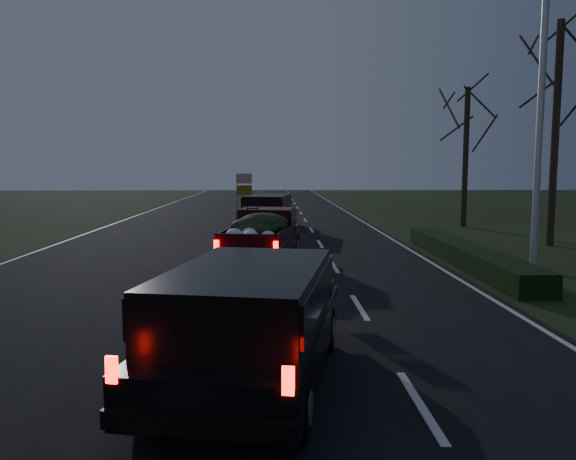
# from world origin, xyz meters

# --- Properties ---
(ground) EXTENTS (120.00, 120.00, 0.00)m
(ground) POSITION_xyz_m (0.00, 0.00, 0.00)
(ground) COLOR black
(ground) RESTS_ON ground
(road_asphalt) EXTENTS (14.00, 120.00, 0.02)m
(road_asphalt) POSITION_xyz_m (0.00, 0.00, 0.01)
(road_asphalt) COLOR black
(road_asphalt) RESTS_ON ground
(hedge_row) EXTENTS (1.00, 10.00, 0.60)m
(hedge_row) POSITION_xyz_m (7.80, 3.00, 0.30)
(hedge_row) COLOR black
(hedge_row) RESTS_ON ground
(light_pole) EXTENTS (0.50, 0.90, 9.16)m
(light_pole) POSITION_xyz_m (9.50, 2.00, 5.48)
(light_pole) COLOR silver
(light_pole) RESTS_ON ground
(bare_tree_mid) EXTENTS (3.60, 3.60, 8.50)m
(bare_tree_mid) POSITION_xyz_m (12.50, 7.00, 6.35)
(bare_tree_mid) COLOR black
(bare_tree_mid) RESTS_ON ground
(bare_tree_far) EXTENTS (3.60, 3.60, 7.00)m
(bare_tree_far) POSITION_xyz_m (11.50, 14.00, 5.23)
(bare_tree_far) COLOR black
(bare_tree_far) RESTS_ON ground
(pickup_truck) EXTENTS (2.59, 5.04, 2.52)m
(pickup_truck) POSITION_xyz_m (1.41, 3.47, 0.94)
(pickup_truck) COLOR #37070A
(pickup_truck) RESTS_ON ground
(lead_suv) EXTENTS (2.70, 4.97, 1.36)m
(lead_suv) POSITION_xyz_m (1.51, 13.30, 1.03)
(lead_suv) COLOR black
(lead_suv) RESTS_ON ground
(rear_suv) EXTENTS (2.87, 5.09, 1.38)m
(rear_suv) POSITION_xyz_m (1.42, -6.77, 1.04)
(rear_suv) COLOR black
(rear_suv) RESTS_ON ground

